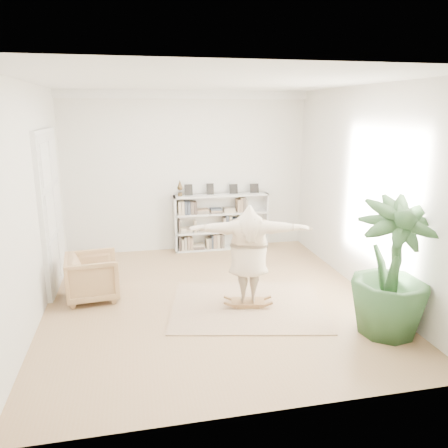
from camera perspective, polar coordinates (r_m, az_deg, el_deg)
The scene contains 9 objects.
floor at distance 7.67m, azimuth -1.64°, elevation -9.80°, with size 6.00×6.00×0.00m, color #A37E54.
room_shell at distance 9.90m, azimuth -4.98°, elevation 16.51°, with size 6.00×6.00×6.00m.
doors at distance 8.50m, azimuth -21.62°, elevation 1.54°, with size 0.09×1.78×2.92m.
bookshelf at distance 10.21m, azimuth -0.39°, elevation 0.23°, with size 2.20×0.35×1.64m.
armchair at distance 7.89m, azimuth -16.77°, elevation -6.62°, with size 0.85×0.87×0.79m, color tan.
rug at distance 7.42m, azimuth 3.12°, elevation -10.60°, with size 2.50×2.00×0.02m, color tan.
rocker_board at distance 7.40m, azimuth 3.13°, elevation -10.17°, with size 0.61×0.43×0.12m.
person at distance 7.07m, azimuth 3.23°, elevation -3.66°, with size 2.01×0.55×1.63m, color beige.
houseplant at distance 6.65m, azimuth 21.05°, elevation -5.42°, with size 1.12×1.12×2.00m, color #2A4D26.
Camera 1 is at (-1.23, -6.88, 3.16)m, focal length 35.00 mm.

